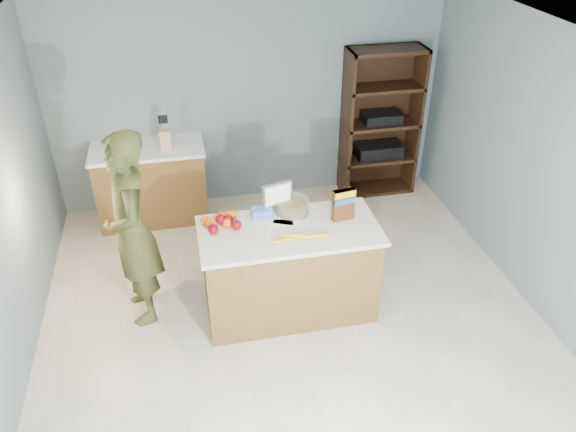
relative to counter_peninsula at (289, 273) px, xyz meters
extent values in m
cube|color=beige|center=(0.00, -0.30, -0.42)|extent=(4.50, 5.00, 0.02)
cube|color=slate|center=(0.00, 2.20, 0.83)|extent=(4.50, 0.02, 2.50)
cube|color=slate|center=(2.25, -0.30, 0.83)|extent=(0.02, 5.00, 2.50)
cube|color=white|center=(0.00, -0.30, 2.08)|extent=(4.50, 5.00, 0.02)
cube|color=brown|center=(0.00, 0.00, 0.01)|extent=(1.50, 0.70, 0.86)
cube|color=silver|center=(0.00, 0.00, 0.46)|extent=(1.56, 0.76, 0.04)
cube|color=black|center=(0.00, 0.00, -0.37)|extent=(1.46, 0.66, 0.10)
cube|color=brown|center=(-1.20, 1.90, 0.01)|extent=(1.20, 0.60, 0.86)
cube|color=white|center=(-1.20, 1.90, 0.46)|extent=(1.24, 0.62, 0.04)
cube|color=black|center=(1.55, 2.18, 0.48)|extent=(0.90, 0.04, 1.80)
cube|color=black|center=(1.12, 2.00, 0.48)|extent=(0.04, 0.40, 1.80)
cube|color=black|center=(1.98, 2.00, 0.48)|extent=(0.04, 0.40, 1.80)
cube|color=black|center=(1.55, 2.00, -0.40)|extent=(0.90, 0.40, 0.04)
cube|color=black|center=(1.55, 2.00, 0.03)|extent=(0.90, 0.40, 0.04)
cube|color=black|center=(1.55, 2.00, 0.48)|extent=(0.90, 0.40, 0.04)
cube|color=black|center=(1.55, 2.00, 0.93)|extent=(0.90, 0.40, 0.04)
cube|color=black|center=(1.55, 2.00, 1.36)|extent=(0.90, 0.40, 0.04)
cube|color=black|center=(1.55, 2.00, 0.13)|extent=(0.55, 0.32, 0.16)
cube|color=black|center=(1.55, 2.00, 0.56)|extent=(0.45, 0.30, 0.12)
imported|color=#3A3E1B|center=(-1.32, 0.25, 0.49)|extent=(0.55, 0.73, 1.80)
cube|color=tan|center=(-0.98, 1.82, 0.59)|extent=(0.12, 0.10, 0.22)
cylinder|color=black|center=(-1.02, 1.82, 0.75)|extent=(0.02, 0.02, 0.09)
cylinder|color=black|center=(-1.00, 1.82, 0.75)|extent=(0.02, 0.02, 0.09)
cylinder|color=black|center=(-0.98, 1.82, 0.75)|extent=(0.02, 0.02, 0.09)
cylinder|color=black|center=(-0.96, 1.82, 0.75)|extent=(0.02, 0.02, 0.09)
cylinder|color=black|center=(-0.94, 1.82, 0.75)|extent=(0.02, 0.02, 0.09)
cube|color=white|center=(-0.06, 0.11, 0.49)|extent=(0.23, 0.14, 0.00)
cube|color=white|center=(0.00, 0.12, 0.49)|extent=(0.25, 0.19, 0.00)
ellipsoid|color=yellow|center=(-0.05, -0.14, 0.50)|extent=(0.19, 0.06, 0.04)
ellipsoid|color=yellow|center=(-0.10, -0.19, 0.50)|extent=(0.19, 0.07, 0.04)
ellipsoid|color=yellow|center=(0.09, -0.17, 0.50)|extent=(0.19, 0.10, 0.04)
ellipsoid|color=yellow|center=(0.22, -0.18, 0.50)|extent=(0.19, 0.05, 0.04)
sphere|color=maroon|center=(-0.56, 0.20, 0.53)|extent=(0.09, 0.09, 0.09)
sphere|color=maroon|center=(-0.44, 0.09, 0.53)|extent=(0.09, 0.09, 0.09)
sphere|color=maroon|center=(-0.64, 0.06, 0.53)|extent=(0.09, 0.09, 0.09)
sphere|color=maroon|center=(-0.50, 0.18, 0.53)|extent=(0.09, 0.09, 0.09)
sphere|color=orange|center=(-0.67, 0.18, 0.52)|extent=(0.08, 0.08, 0.08)
sphere|color=orange|center=(-0.55, 0.26, 0.52)|extent=(0.08, 0.08, 0.08)
sphere|color=orange|center=(-0.52, 0.14, 0.52)|extent=(0.08, 0.08, 0.08)
sphere|color=orange|center=(-0.48, 0.26, 0.52)|extent=(0.08, 0.08, 0.08)
sphere|color=orange|center=(-0.70, 0.22, 0.52)|extent=(0.08, 0.08, 0.08)
sphere|color=orange|center=(-0.50, 0.21, 0.52)|extent=(0.08, 0.08, 0.08)
sphere|color=orange|center=(-0.45, 0.26, 0.52)|extent=(0.08, 0.08, 0.08)
sphere|color=orange|center=(-0.58, 0.24, 0.52)|extent=(0.08, 0.08, 0.08)
cube|color=blue|center=(-0.19, 0.25, 0.52)|extent=(0.18, 0.13, 0.08)
cylinder|color=#267219|center=(0.08, 0.26, 0.53)|extent=(0.27, 0.27, 0.09)
cylinder|color=white|center=(0.08, 0.26, 0.55)|extent=(0.30, 0.30, 0.13)
cylinder|color=silver|center=(-0.04, 0.31, 0.49)|extent=(0.12, 0.12, 0.01)
cylinder|color=silver|center=(-0.04, 0.31, 0.52)|extent=(0.02, 0.02, 0.05)
cube|color=silver|center=(-0.04, 0.31, 0.66)|extent=(0.28, 0.11, 0.22)
cube|color=yellow|center=(-0.04, 0.29, 0.66)|extent=(0.23, 0.07, 0.18)
cube|color=#592B14|center=(0.49, 0.06, 0.63)|extent=(0.20, 0.10, 0.29)
cube|color=yellow|center=(0.49, 0.06, 0.75)|extent=(0.20, 0.10, 0.06)
cube|color=blue|center=(0.49, 0.06, 0.68)|extent=(0.20, 0.10, 0.05)
camera|label=1|loc=(-0.84, -3.90, 3.16)|focal=35.00mm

